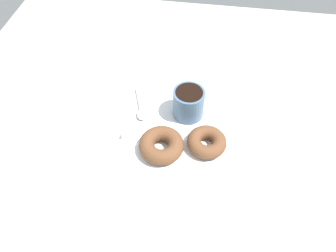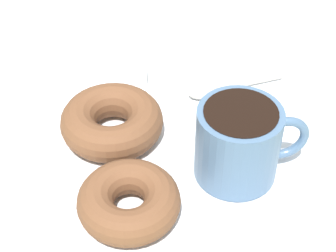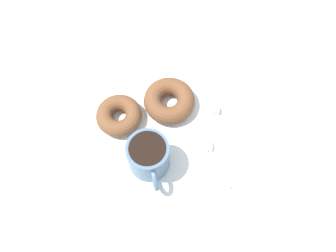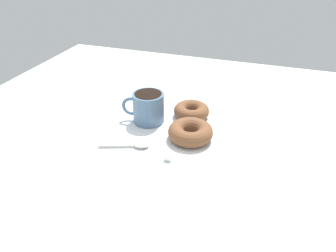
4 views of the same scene
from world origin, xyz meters
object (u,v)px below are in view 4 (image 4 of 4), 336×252
spoon (135,145)px  sugar_cube (169,156)px  donut_near_cup (191,111)px  coffee_cup (148,107)px  donut_far (190,132)px

spoon → sugar_cube: size_ratio=7.20×
donut_near_cup → spoon: donut_near_cup is taller
donut_near_cup → spoon: (8.52, 18.10, -1.29)cm
donut_near_cup → spoon: bearing=64.8°
donut_near_cup → coffee_cup: bearing=29.0°
spoon → sugar_cube: 9.04cm
sugar_cube → coffee_cup: bearing=-53.8°
spoon → sugar_cube: (-8.81, 1.96, 0.41)cm
donut_near_cup → sugar_cube: 20.08cm
donut_far → spoon: (11.15, 7.48, -1.47)cm
coffee_cup → sugar_cube: coffee_cup is taller
donut_far → sugar_cube: 9.79cm
donut_near_cup → donut_far: (-2.63, 10.61, 0.18)cm
coffee_cup → donut_near_cup: 11.92cm
donut_near_cup → sugar_cube: bearing=90.8°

